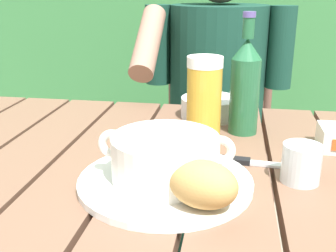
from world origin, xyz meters
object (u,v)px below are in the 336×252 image
at_px(person_eating, 215,97).
at_px(beer_bottle, 245,85).
at_px(water_glass_small, 301,163).
at_px(table_knife, 249,162).
at_px(soup_bowl, 165,156).
at_px(bread_roll, 203,184).
at_px(serving_plate, 165,181).
at_px(beer_glass, 204,99).
at_px(chair_near_diner, 216,148).
at_px(diner_bowl, 210,107).

height_order(person_eating, beer_bottle, person_eating).
relative_size(water_glass_small, table_knife, 0.44).
height_order(soup_bowl, bread_roll, soup_bowl).
xyz_separation_m(serving_plate, water_glass_small, (0.23, 0.05, 0.03)).
bearing_deg(serving_plate, beer_glass, 78.94).
distance_m(chair_near_diner, bread_roll, 1.07).
height_order(soup_bowl, beer_glass, beer_glass).
height_order(chair_near_diner, diner_bowl, chair_near_diner).
xyz_separation_m(soup_bowl, beer_glass, (0.04, 0.23, 0.04)).
xyz_separation_m(serving_plate, bread_roll, (0.07, -0.08, 0.04)).
xyz_separation_m(water_glass_small, diner_bowl, (-0.18, 0.34, -0.01)).
height_order(chair_near_diner, person_eating, person_eating).
distance_m(soup_bowl, beer_glass, 0.24).
height_order(chair_near_diner, water_glass_small, chair_near_diner).
height_order(bread_roll, beer_bottle, beer_bottle).
xyz_separation_m(serving_plate, table_knife, (0.14, 0.11, -0.00)).
bearing_deg(beer_bottle, serving_plate, -114.54).
relative_size(bread_roll, diner_bowl, 0.85).
relative_size(bread_roll, table_knife, 0.81).
bearing_deg(beer_bottle, table_knife, -86.57).
bearing_deg(beer_glass, beer_bottle, 33.20).
xyz_separation_m(soup_bowl, bread_roll, (0.07, -0.08, -0.00)).
bearing_deg(beer_glass, bread_roll, -85.48).
distance_m(person_eating, beer_glass, 0.51).
bearing_deg(serving_plate, table_knife, 37.28).
bearing_deg(person_eating, chair_near_diner, 89.17).
bearing_deg(serving_plate, person_eating, 86.38).
relative_size(person_eating, beer_glass, 6.78).
height_order(person_eating, bread_roll, person_eating).
distance_m(serving_plate, diner_bowl, 0.39).
bearing_deg(diner_bowl, water_glass_small, -62.33).
height_order(person_eating, table_knife, person_eating).
bearing_deg(soup_bowl, diner_bowl, 82.79).
relative_size(soup_bowl, beer_bottle, 0.86).
xyz_separation_m(soup_bowl, beer_bottle, (0.13, 0.29, 0.06)).
bearing_deg(bread_roll, chair_near_diner, 91.17).
height_order(beer_bottle, diner_bowl, beer_bottle).
relative_size(person_eating, soup_bowl, 5.34).
distance_m(serving_plate, bread_roll, 0.11).
xyz_separation_m(serving_plate, diner_bowl, (0.05, 0.39, 0.02)).
bearing_deg(bread_roll, table_knife, 69.18).
bearing_deg(diner_bowl, beer_glass, -91.45).
distance_m(soup_bowl, diner_bowl, 0.39).
height_order(chair_near_diner, table_knife, chair_near_diner).
xyz_separation_m(beer_glass, water_glass_small, (0.18, -0.18, -0.06)).
relative_size(chair_near_diner, diner_bowl, 6.34).
height_order(serving_plate, water_glass_small, water_glass_small).
relative_size(soup_bowl, bread_roll, 1.85).
relative_size(serving_plate, soup_bowl, 1.28).
relative_size(person_eating, table_knife, 7.98).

